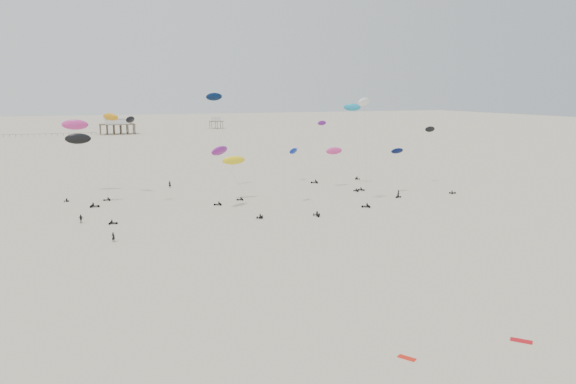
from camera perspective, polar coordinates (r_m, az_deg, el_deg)
name	(u,v)px	position (r m, az deg, el deg)	size (l,w,h in m)	color
ground_plane	(180,161)	(216.13, -10.94, 3.07)	(900.00, 900.00, 0.00)	beige
pavilion_main	(117,127)	(362.80, -16.95, 6.30)	(21.00, 13.00, 9.80)	brown
pavilion_small	(216,124)	(403.94, -7.30, 6.90)	(9.00, 7.00, 8.00)	brown
pier_fence	(25,135)	(362.61, -25.17, 5.23)	(80.20, 0.20, 1.50)	black
rig_0	(337,156)	(151.89, 4.99, 3.67)	(6.47, 8.84, 12.30)	black
rig_1	(335,144)	(172.37, 4.82, 4.90)	(9.47, 12.53, 19.70)	black
rig_2	(302,162)	(161.87, 1.45, 3.11)	(8.01, 6.43, 10.83)	black
rig_3	(304,179)	(123.88, 1.63, 1.35)	(3.39, 15.40, 17.03)	black
rig_4	(354,123)	(151.98, 6.72, 6.94)	(4.78, 7.58, 23.04)	black
rig_5	(125,150)	(125.04, -16.22, 4.12)	(8.34, 16.83, 24.25)	black
rig_6	(110,127)	(143.48, -17.62, 6.28)	(5.26, 6.36, 21.20)	black
rig_7	(217,110)	(146.29, -7.19, 8.31)	(5.60, 17.08, 27.76)	black
rig_8	(436,145)	(158.00, 14.78, 4.62)	(4.39, 14.77, 19.72)	black
rig_9	(397,161)	(144.18, 11.05, 3.12)	(4.91, 6.00, 12.24)	black
rig_10	(232,165)	(134.06, -5.71, 2.77)	(8.69, 5.56, 11.65)	black
rig_11	(81,149)	(135.00, -20.33, 4.09)	(6.60, 3.80, 16.99)	black
rig_12	(75,129)	(150.21, -20.87, 6.03)	(7.23, 10.67, 19.95)	black
rig_13	(224,159)	(121.89, -6.48, 3.39)	(10.01, 13.81, 16.46)	black
rig_14	(364,124)	(127.52, 7.77, 6.84)	(5.05, 4.40, 25.00)	black
spectator_0	(114,242)	(103.69, -17.30, -4.87)	(0.75, 0.52, 2.06)	black
spectator_1	(399,197)	(143.00, 11.17, -0.53)	(1.04, 0.60, 2.12)	black
spectator_2	(81,223)	(120.40, -20.28, -2.98)	(1.24, 0.67, 2.09)	black
spectator_3	(170,188)	(157.24, -11.91, 0.41)	(0.81, 0.56, 2.23)	black
grounded_kite_a	(521,341)	(66.39, 22.62, -13.81)	(2.20, 0.90, 0.08)	#B80B14
grounded_kite_b	(407,358)	(59.29, 11.98, -16.20)	(1.80, 0.70, 0.07)	red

